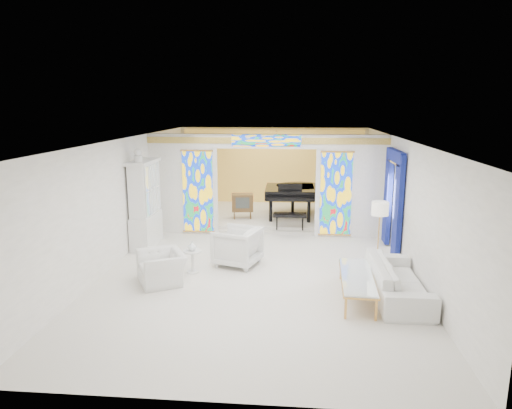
# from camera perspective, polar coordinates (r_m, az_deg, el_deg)

# --- Properties ---
(floor) EXTENTS (12.00, 12.00, 0.00)m
(floor) POSITION_cam_1_polar(r_m,az_deg,el_deg) (11.88, 0.63, -6.42)
(floor) COLOR silver
(floor) RESTS_ON ground
(ceiling) EXTENTS (7.00, 12.00, 0.02)m
(ceiling) POSITION_cam_1_polar(r_m,az_deg,el_deg) (11.28, 0.66, 8.17)
(ceiling) COLOR white
(ceiling) RESTS_ON wall_back
(wall_back) EXTENTS (7.00, 0.02, 3.00)m
(wall_back) POSITION_cam_1_polar(r_m,az_deg,el_deg) (17.40, 2.15, 4.65)
(wall_back) COLOR white
(wall_back) RESTS_ON floor
(wall_front) EXTENTS (7.00, 0.02, 3.00)m
(wall_front) POSITION_cam_1_polar(r_m,az_deg,el_deg) (5.77, -3.99, -11.34)
(wall_front) COLOR white
(wall_front) RESTS_ON floor
(wall_left) EXTENTS (0.02, 12.00, 3.00)m
(wall_left) POSITION_cam_1_polar(r_m,az_deg,el_deg) (12.26, -15.90, 0.95)
(wall_left) COLOR white
(wall_left) RESTS_ON floor
(wall_right) EXTENTS (0.02, 12.00, 3.00)m
(wall_right) POSITION_cam_1_polar(r_m,az_deg,el_deg) (11.76, 17.91, 0.36)
(wall_right) COLOR white
(wall_right) RESTS_ON floor
(partition_wall) EXTENTS (7.00, 0.22, 3.00)m
(partition_wall) POSITION_cam_1_polar(r_m,az_deg,el_deg) (13.42, 1.29, 3.04)
(partition_wall) COLOR white
(partition_wall) RESTS_ON floor
(stained_glass_left) EXTENTS (0.90, 0.04, 2.40)m
(stained_glass_left) POSITION_cam_1_polar(r_m,az_deg,el_deg) (13.66, -7.27, 1.60)
(stained_glass_left) COLOR gold
(stained_glass_left) RESTS_ON partition_wall
(stained_glass_right) EXTENTS (0.90, 0.04, 2.40)m
(stained_glass_right) POSITION_cam_1_polar(r_m,az_deg,el_deg) (13.40, 9.95, 1.31)
(stained_glass_right) COLOR gold
(stained_glass_right) RESTS_ON partition_wall
(stained_glass_transom) EXTENTS (2.00, 0.04, 0.34)m
(stained_glass_transom) POSITION_cam_1_polar(r_m,az_deg,el_deg) (13.18, 1.29, 7.98)
(stained_glass_transom) COLOR gold
(stained_glass_transom) RESTS_ON partition_wall
(alcove_platform) EXTENTS (6.80, 3.80, 0.18)m
(alcove_platform) POSITION_cam_1_polar(r_m,az_deg,el_deg) (15.79, 1.76, -1.34)
(alcove_platform) COLOR silver
(alcove_platform) RESTS_ON floor
(gold_curtain_back) EXTENTS (6.70, 0.10, 2.90)m
(gold_curtain_back) POSITION_cam_1_polar(r_m,az_deg,el_deg) (17.28, 2.13, 4.60)
(gold_curtain_back) COLOR #EAC151
(gold_curtain_back) RESTS_ON wall_back
(chandelier) EXTENTS (0.48, 0.48, 0.30)m
(chandelier) POSITION_cam_1_polar(r_m,az_deg,el_deg) (15.29, 2.56, 7.55)
(chandelier) COLOR gold
(chandelier) RESTS_ON ceiling
(blue_drapes) EXTENTS (0.14, 1.85, 2.65)m
(blue_drapes) POSITION_cam_1_polar(r_m,az_deg,el_deg) (12.39, 16.78, 1.38)
(blue_drapes) COLOR navy
(blue_drapes) RESTS_ON wall_right
(china_cabinet) EXTENTS (0.56, 1.46, 2.72)m
(china_cabinet) POSITION_cam_1_polar(r_m,az_deg,el_deg) (12.77, -13.69, 0.00)
(china_cabinet) COLOR silver
(china_cabinet) RESTS_ON floor
(armchair_left) EXTENTS (1.32, 1.37, 0.68)m
(armchair_left) POSITION_cam_1_polar(r_m,az_deg,el_deg) (10.27, -11.71, -7.71)
(armchair_left) COLOR white
(armchair_left) RESTS_ON floor
(armchair_right) EXTENTS (1.27, 1.25, 0.92)m
(armchair_right) POSITION_cam_1_polar(r_m,az_deg,el_deg) (11.12, -2.36, -5.25)
(armchair_right) COLOR white
(armchair_right) RESTS_ON floor
(sofa) EXTENTS (0.98, 2.50, 0.73)m
(sofa) POSITION_cam_1_polar(r_m,az_deg,el_deg) (9.77, 17.27, -8.95)
(sofa) COLOR silver
(sofa) RESTS_ON floor
(side_table) EXTENTS (0.46, 0.46, 0.53)m
(side_table) POSITION_cam_1_polar(r_m,az_deg,el_deg) (10.74, -7.94, -6.65)
(side_table) COLOR silver
(side_table) RESTS_ON floor
(vase) EXTENTS (0.25, 0.25, 0.21)m
(vase) POSITION_cam_1_polar(r_m,az_deg,el_deg) (10.64, -7.99, -5.16)
(vase) COLOR silver
(vase) RESTS_ON side_table
(coffee_table) EXTENTS (0.76, 2.15, 0.47)m
(coffee_table) POSITION_cam_1_polar(r_m,az_deg,el_deg) (9.48, 12.53, -8.88)
(coffee_table) COLOR white
(coffee_table) RESTS_ON floor
(floor_lamp) EXTENTS (0.52, 0.52, 1.62)m
(floor_lamp) POSITION_cam_1_polar(r_m,az_deg,el_deg) (11.02, 15.23, -0.89)
(floor_lamp) COLOR gold
(floor_lamp) RESTS_ON floor
(grand_piano) EXTENTS (1.93, 3.04, 1.21)m
(grand_piano) POSITION_cam_1_polar(r_m,az_deg,el_deg) (15.23, 4.80, 1.61)
(grand_piano) COLOR black
(grand_piano) RESTS_ON alcove_platform
(tv_console) EXTENTS (0.75, 0.56, 0.80)m
(tv_console) POSITION_cam_1_polar(r_m,az_deg,el_deg) (14.91, -1.72, 0.25)
(tv_console) COLOR brown
(tv_console) RESTS_ON alcove_platform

